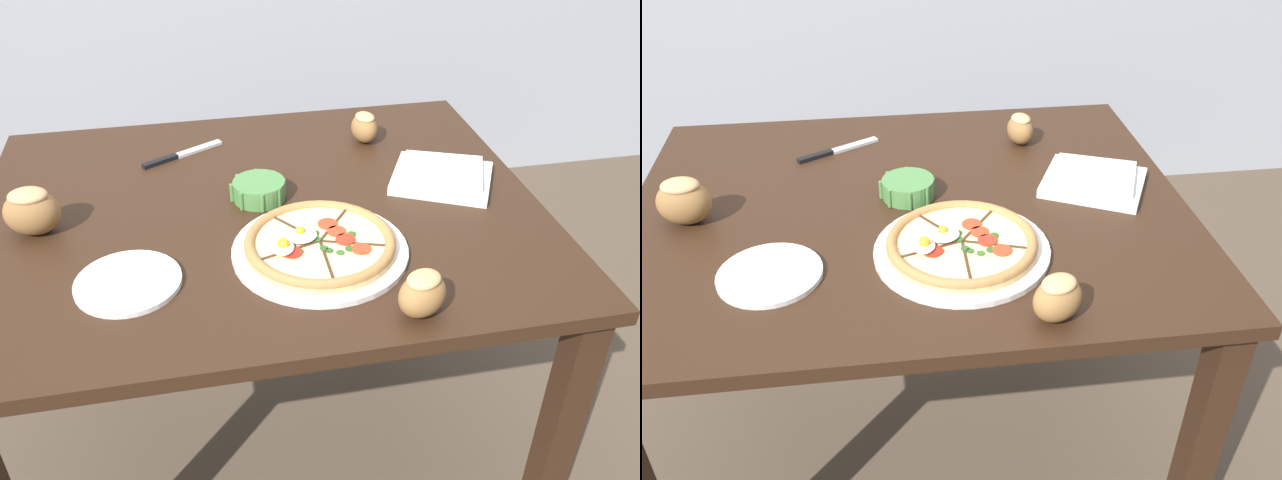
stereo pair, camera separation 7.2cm
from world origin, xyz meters
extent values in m
plane|color=brown|center=(0.00, 0.00, 0.00)|extent=(12.00, 12.00, 0.00)
cube|color=#331E11|center=(0.00, 0.00, 0.72)|extent=(1.15, 0.93, 0.03)
cube|color=#331E11|center=(0.53, -0.41, 0.35)|extent=(0.06, 0.06, 0.71)
cube|color=#331E11|center=(-0.53, 0.41, 0.35)|extent=(0.06, 0.06, 0.71)
cube|color=#331E11|center=(0.53, 0.41, 0.35)|extent=(0.06, 0.06, 0.71)
cylinder|color=white|center=(0.09, -0.19, 0.74)|extent=(0.33, 0.33, 0.01)
cylinder|color=#DBB775|center=(0.09, -0.19, 0.75)|extent=(0.28, 0.28, 0.01)
cylinder|color=beige|center=(0.09, -0.19, 0.76)|extent=(0.25, 0.25, 0.00)
torus|color=#B27A42|center=(0.09, -0.19, 0.76)|extent=(0.28, 0.28, 0.02)
cube|color=#472D19|center=(0.05, -0.14, 0.76)|extent=(0.08, 0.10, 0.00)
cube|color=#472D19|center=(0.03, -0.21, 0.76)|extent=(0.12, 0.04, 0.00)
cube|color=#472D19|center=(0.09, -0.25, 0.76)|extent=(0.01, 0.12, 0.00)
cube|color=#472D19|center=(0.14, -0.21, 0.76)|extent=(0.12, 0.04, 0.00)
cube|color=#472D19|center=(0.12, -0.14, 0.76)|extent=(0.08, 0.10, 0.00)
cylinder|color=red|center=(0.11, -0.14, 0.77)|extent=(0.04, 0.04, 0.00)
cylinder|color=red|center=(0.03, -0.22, 0.77)|extent=(0.04, 0.04, 0.00)
cylinder|color=red|center=(0.13, -0.20, 0.77)|extent=(0.04, 0.04, 0.00)
cylinder|color=red|center=(0.15, -0.23, 0.77)|extent=(0.04, 0.04, 0.00)
cylinder|color=red|center=(0.12, -0.17, 0.77)|extent=(0.04, 0.04, 0.00)
ellipsoid|color=white|center=(0.01, -0.21, 0.77)|extent=(0.05, 0.06, 0.01)
sphere|color=#F4AD1E|center=(0.02, -0.21, 0.78)|extent=(0.02, 0.02, 0.02)
ellipsoid|color=white|center=(0.05, -0.18, 0.77)|extent=(0.08, 0.07, 0.01)
sphere|color=#F4AD1E|center=(0.05, -0.17, 0.78)|extent=(0.02, 0.02, 0.02)
cylinder|color=#2D5B1E|center=(0.08, -0.19, 0.77)|extent=(0.02, 0.02, 0.00)
cylinder|color=#2D5B1E|center=(0.13, -0.23, 0.77)|extent=(0.02, 0.02, 0.00)
cylinder|color=#2D5B1E|center=(0.10, -0.23, 0.77)|extent=(0.01, 0.01, 0.00)
cylinder|color=#2D5B1E|center=(0.09, -0.22, 0.77)|extent=(0.02, 0.02, 0.00)
cylinder|color=#386B23|center=(0.11, -0.24, 0.77)|extent=(0.01, 0.01, 0.00)
cylinder|color=#2D5B1E|center=(0.08, -0.16, 0.77)|extent=(0.01, 0.01, 0.00)
cylinder|color=#386B23|center=(0.05, -0.22, 0.77)|extent=(0.01, 0.01, 0.00)
cylinder|color=#2D5B1E|center=(0.15, -0.18, 0.77)|extent=(0.02, 0.02, 0.00)
cylinder|color=#4C8442|center=(0.00, 0.03, 0.76)|extent=(0.11, 0.11, 0.04)
cylinder|color=gold|center=(0.00, 0.03, 0.76)|extent=(0.09, 0.09, 0.02)
cylinder|color=#4C8442|center=(0.05, 0.03, 0.76)|extent=(0.01, 0.01, 0.04)
cylinder|color=#4C8442|center=(0.04, 0.07, 0.76)|extent=(0.01, 0.01, 0.04)
cylinder|color=#4C8442|center=(0.00, 0.09, 0.76)|extent=(0.01, 0.01, 0.04)
cylinder|color=#4C8442|center=(-0.04, 0.07, 0.76)|extent=(0.01, 0.01, 0.04)
cylinder|color=#4C8442|center=(-0.06, 0.03, 0.76)|extent=(0.01, 0.01, 0.04)
cylinder|color=#4C8442|center=(-0.04, -0.01, 0.76)|extent=(0.01, 0.01, 0.04)
cylinder|color=#4C8442|center=(0.00, -0.02, 0.76)|extent=(0.01, 0.01, 0.04)
cylinder|color=#4C8442|center=(0.04, -0.01, 0.76)|extent=(0.01, 0.01, 0.04)
cube|color=white|center=(0.40, 0.02, 0.75)|extent=(0.27, 0.25, 0.02)
cube|color=white|center=(0.40, 0.02, 0.76)|extent=(0.21, 0.20, 0.02)
ellipsoid|color=olive|center=(0.29, 0.26, 0.77)|extent=(0.07, 0.09, 0.07)
ellipsoid|color=tan|center=(0.29, 0.26, 0.80)|extent=(0.05, 0.06, 0.02)
ellipsoid|color=olive|center=(-0.44, -0.01, 0.78)|extent=(0.12, 0.09, 0.09)
ellipsoid|color=tan|center=(-0.44, -0.01, 0.82)|extent=(0.08, 0.07, 0.03)
ellipsoid|color=#A3703D|center=(0.22, -0.39, 0.77)|extent=(0.11, 0.10, 0.08)
ellipsoid|color=tan|center=(0.22, -0.39, 0.81)|extent=(0.08, 0.07, 0.02)
cube|color=silver|center=(-0.11, 0.29, 0.74)|extent=(0.12, 0.08, 0.01)
cube|color=black|center=(-0.21, 0.24, 0.74)|extent=(0.08, 0.06, 0.01)
cylinder|color=white|center=(-0.26, -0.22, 0.74)|extent=(0.19, 0.19, 0.01)
camera|label=1|loc=(-0.12, -1.21, 1.47)|focal=38.00mm
camera|label=2|loc=(-0.05, -1.22, 1.47)|focal=38.00mm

